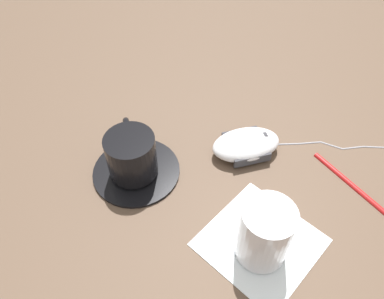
{
  "coord_description": "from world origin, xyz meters",
  "views": [
    {
      "loc": [
        -0.28,
        -0.21,
        0.47
      ],
      "look_at": [
        -0.01,
        0.07,
        0.03
      ],
      "focal_mm": 35.0,
      "sensor_mm": 36.0,
      "label": 1
    }
  ],
  "objects_px": {
    "drinking_glass": "(265,233)",
    "pen": "(353,184)",
    "saucer": "(136,170)",
    "coffee_cup": "(131,154)",
    "computer_mouse": "(246,144)"
  },
  "relations": [
    {
      "from": "saucer",
      "to": "pen",
      "type": "height_order",
      "value": "same"
    },
    {
      "from": "computer_mouse",
      "to": "saucer",
      "type": "bearing_deg",
      "value": 150.12
    },
    {
      "from": "computer_mouse",
      "to": "drinking_glass",
      "type": "height_order",
      "value": "drinking_glass"
    },
    {
      "from": "drinking_glass",
      "to": "pen",
      "type": "height_order",
      "value": "drinking_glass"
    },
    {
      "from": "coffee_cup",
      "to": "drinking_glass",
      "type": "height_order",
      "value": "drinking_glass"
    },
    {
      "from": "coffee_cup",
      "to": "computer_mouse",
      "type": "height_order",
      "value": "coffee_cup"
    },
    {
      "from": "saucer",
      "to": "computer_mouse",
      "type": "xyz_separation_m",
      "value": [
        0.16,
        -0.09,
        0.01
      ]
    },
    {
      "from": "pen",
      "to": "saucer",
      "type": "bearing_deg",
      "value": 131.81
    },
    {
      "from": "coffee_cup",
      "to": "pen",
      "type": "xyz_separation_m",
      "value": [
        0.23,
        -0.25,
        -0.04
      ]
    },
    {
      "from": "coffee_cup",
      "to": "drinking_glass",
      "type": "xyz_separation_m",
      "value": [
        0.04,
        -0.22,
        0.0
      ]
    },
    {
      "from": "drinking_glass",
      "to": "pen",
      "type": "relative_size",
      "value": 0.6
    },
    {
      "from": "saucer",
      "to": "drinking_glass",
      "type": "distance_m",
      "value": 0.23
    },
    {
      "from": "saucer",
      "to": "drinking_glass",
      "type": "relative_size",
      "value": 1.48
    },
    {
      "from": "saucer",
      "to": "pen",
      "type": "xyz_separation_m",
      "value": [
        0.23,
        -0.25,
        -0.0
      ]
    },
    {
      "from": "computer_mouse",
      "to": "pen",
      "type": "xyz_separation_m",
      "value": [
        0.07,
        -0.16,
        -0.01
      ]
    }
  ]
}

